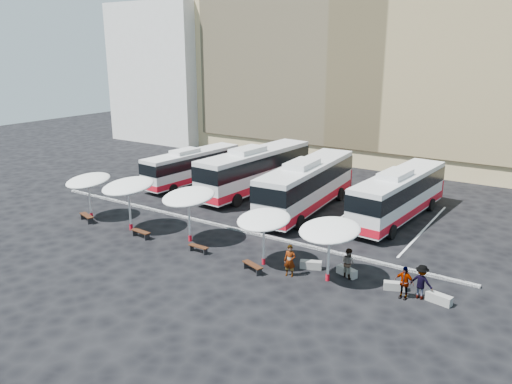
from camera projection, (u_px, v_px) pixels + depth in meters
The scene contains 26 objects.
ground at pixel (221, 230), 35.18m from camera, with size 120.00×120.00×0.00m, color black.
sandstone_building at pixel (386, 45), 57.26m from camera, with size 42.00×18.25×29.60m.
apartment_block at pixel (181, 73), 69.91m from camera, with size 14.00×14.00×18.00m, color silver.
curb_divider at pixel (225, 227), 35.56m from camera, with size 34.00×0.25×0.15m, color black.
bay_lines at pixel (279, 201), 41.60m from camera, with size 24.15×12.00×0.01m.
bus_0 at pixel (193, 165), 46.66m from camera, with size 3.21×10.95×3.43m.
bus_1 at pixel (256, 169), 43.77m from camera, with size 3.74×13.35×4.19m.
bus_2 at pixel (307, 184), 38.87m from camera, with size 3.68×13.29×4.17m.
bus_3 at pixel (399, 194), 36.74m from camera, with size 3.58×12.45×3.90m.
sunshade_0 at pixel (88, 181), 36.88m from camera, with size 3.77×3.80×3.40m.
sunshade_1 at pixel (128, 186), 34.29m from camera, with size 4.49×4.52×3.74m.
sunshade_2 at pixel (188, 197), 32.28m from camera, with size 4.19×4.22×3.60m.
sunshade_3 at pixel (264, 220), 28.79m from camera, with size 3.46×3.49×3.27m.
sunshade_4 at pixel (330, 230), 26.67m from camera, with size 4.10×4.13×3.47m.
wood_bench_0 at pixel (87, 216), 36.72m from camera, with size 1.71×0.91×0.51m.
wood_bench_1 at pixel (141, 232), 33.60m from camera, with size 1.60×0.56×0.48m.
wood_bench_2 at pixel (198, 247), 31.20m from camera, with size 1.39×0.38×0.43m.
wood_bench_3 at pixel (253, 266), 28.48m from camera, with size 1.56×0.89×0.46m.
conc_bench_0 at pixel (311, 265), 28.92m from camera, with size 1.25×0.42×0.47m, color gray.
conc_bench_1 at pixel (347, 272), 28.04m from camera, with size 1.25×0.42×0.47m, color gray.
conc_bench_2 at pixel (395, 286), 26.39m from camera, with size 1.16×0.39×0.43m, color gray.
conc_bench_3 at pixel (439, 299), 25.02m from camera, with size 1.28×0.43×0.48m, color gray.
passenger_0 at pixel (290, 261), 27.81m from camera, with size 0.67×0.44×1.84m, color black.
passenger_1 at pixel (348, 263), 27.67m from camera, with size 0.83×0.65×1.71m, color black.
passenger_2 at pixel (404, 282), 25.32m from camera, with size 1.03×0.43×1.75m, color black.
passenger_3 at pixel (421, 282), 25.30m from camera, with size 1.18×0.68×1.83m, color black.
Camera 1 is at (20.19, -26.28, 12.35)m, focal length 35.00 mm.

